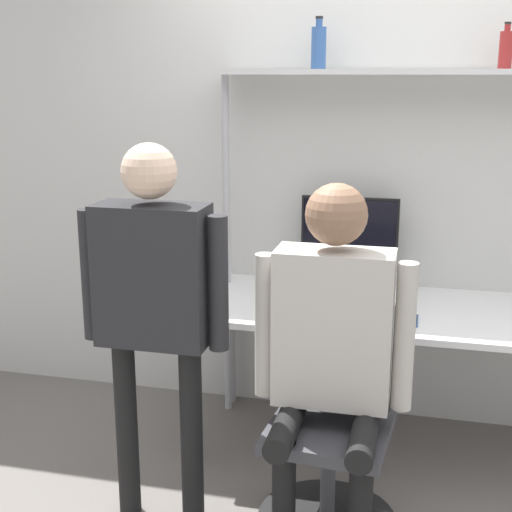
{
  "coord_description": "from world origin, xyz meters",
  "views": [
    {
      "loc": [
        0.11,
        -2.83,
        1.8
      ],
      "look_at": [
        -0.55,
        -0.12,
        1.08
      ],
      "focal_mm": 50.0,
      "sensor_mm": 36.0,
      "label": 1
    }
  ],
  "objects": [
    {
      "name": "laptop",
      "position": [
        -0.21,
        0.25,
        0.79
      ],
      "size": [
        0.36,
        0.21,
        0.2
      ],
      "color": "#BCBCC1",
      "rests_on": "desk"
    },
    {
      "name": "person_standing",
      "position": [
        -0.9,
        -0.38,
        0.98
      ],
      "size": [
        0.6,
        0.21,
        1.55
      ],
      "color": "black",
      "rests_on": "ground_plane"
    },
    {
      "name": "bottle_red",
      "position": [
        0.41,
        0.63,
        1.9
      ],
      "size": [
        0.06,
        0.06,
        0.2
      ],
      "color": "maroon",
      "rests_on": "shelf_unit"
    },
    {
      "name": "monitor",
      "position": [
        -0.26,
        0.66,
        0.99
      ],
      "size": [
        0.49,
        0.16,
        0.47
      ],
      "color": "black",
      "rests_on": "desk"
    },
    {
      "name": "desk",
      "position": [
        0.0,
        0.4,
        0.66
      ],
      "size": [
        1.92,
        0.77,
        0.73
      ],
      "color": "white",
      "rests_on": "ground_plane"
    },
    {
      "name": "ground_plane",
      "position": [
        0.0,
        0.0,
        0.0
      ],
      "size": [
        12.0,
        12.0,
        0.0
      ],
      "primitive_type": "plane",
      "color": "slate"
    },
    {
      "name": "cell_phone",
      "position": [
        0.06,
        0.23,
        0.73
      ],
      "size": [
        0.07,
        0.15,
        0.01
      ],
      "color": "#264C8C",
      "rests_on": "desk"
    },
    {
      "name": "office_chair",
      "position": [
        -0.21,
        -0.28,
        0.28
      ],
      "size": [
        0.56,
        0.56,
        0.92
      ],
      "color": "black",
      "rests_on": "ground_plane"
    },
    {
      "name": "bottle_blue",
      "position": [
        -0.43,
        0.63,
        1.92
      ],
      "size": [
        0.07,
        0.07,
        0.24
      ],
      "color": "#335999",
      "rests_on": "shelf_unit"
    },
    {
      "name": "wall_back",
      "position": [
        0.0,
        0.82,
        1.35
      ],
      "size": [
        8.0,
        0.06,
        2.7
      ],
      "color": "silver",
      "rests_on": "ground_plane"
    },
    {
      "name": "person_seated",
      "position": [
        -0.21,
        -0.32,
        0.84
      ],
      "size": [
        0.61,
        0.48,
        1.41
      ],
      "color": "black",
      "rests_on": "ground_plane"
    },
    {
      "name": "shelf_unit",
      "position": [
        0.0,
        0.63,
        1.56
      ],
      "size": [
        1.83,
        0.29,
        1.81
      ],
      "color": "silver",
      "rests_on": "ground_plane"
    }
  ]
}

